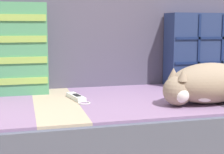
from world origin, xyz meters
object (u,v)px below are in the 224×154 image
(sleeping_cat, at_px, (206,84))
(game_remote_near, at_px, (76,97))
(throw_pillow_quilted, at_px, (204,49))
(couch, at_px, (115,145))

(sleeping_cat, relative_size, game_remote_near, 2.09)
(throw_pillow_quilted, xyz_separation_m, sleeping_cat, (-0.21, -0.40, -0.11))
(sleeping_cat, xyz_separation_m, game_remote_near, (-0.49, 0.20, -0.07))
(couch, xyz_separation_m, game_remote_near, (-0.17, -0.01, 0.23))
(sleeping_cat, bearing_deg, game_remote_near, 157.52)
(couch, bearing_deg, game_remote_near, -176.87)
(sleeping_cat, distance_m, game_remote_near, 0.53)
(sleeping_cat, bearing_deg, couch, 146.41)
(couch, xyz_separation_m, throw_pillow_quilted, (0.53, 0.19, 0.40))
(sleeping_cat, bearing_deg, throw_pillow_quilted, 62.01)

